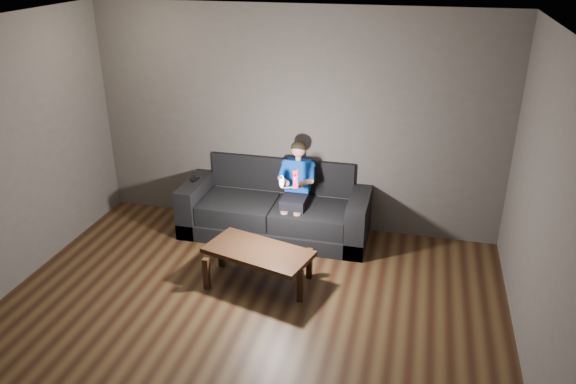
# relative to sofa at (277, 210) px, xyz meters

# --- Properties ---
(floor) EXTENTS (5.00, 5.00, 0.00)m
(floor) POSITION_rel_sofa_xyz_m (0.15, -2.21, -0.29)
(floor) COLOR black
(floor) RESTS_ON ground
(back_wall) EXTENTS (5.00, 0.04, 2.70)m
(back_wall) POSITION_rel_sofa_xyz_m (0.15, 0.29, 1.06)
(back_wall) COLOR #3E3935
(back_wall) RESTS_ON ground
(right_wall) EXTENTS (0.04, 5.00, 2.70)m
(right_wall) POSITION_rel_sofa_xyz_m (2.65, -2.21, 1.06)
(right_wall) COLOR #3E3935
(right_wall) RESTS_ON ground
(ceiling) EXTENTS (5.00, 5.00, 0.02)m
(ceiling) POSITION_rel_sofa_xyz_m (0.15, -2.21, 2.41)
(ceiling) COLOR white
(ceiling) RESTS_ON back_wall
(sofa) EXTENTS (2.27, 0.98, 0.88)m
(sofa) POSITION_rel_sofa_xyz_m (0.00, 0.00, 0.00)
(sofa) COLOR black
(sofa) RESTS_ON floor
(child) EXTENTS (0.43, 0.53, 1.06)m
(child) POSITION_rel_sofa_xyz_m (0.26, -0.07, 0.43)
(child) COLOR black
(child) RESTS_ON sofa
(wii_remote_red) EXTENTS (0.07, 0.09, 0.21)m
(wii_remote_red) POSITION_rel_sofa_xyz_m (0.34, -0.48, 0.64)
(wii_remote_red) COLOR #E10D3E
(wii_remote_red) RESTS_ON child
(nunchuk_white) EXTENTS (0.08, 0.10, 0.16)m
(nunchuk_white) POSITION_rel_sofa_xyz_m (0.19, -0.47, 0.60)
(nunchuk_white) COLOR white
(nunchuk_white) RESTS_ON child
(wii_remote_black) EXTENTS (0.06, 0.15, 0.03)m
(wii_remote_black) POSITION_rel_sofa_xyz_m (-1.02, -0.08, 0.35)
(wii_remote_black) COLOR black
(wii_remote_black) RESTS_ON sofa
(coffee_table) EXTENTS (1.20, 0.82, 0.40)m
(coffee_table) POSITION_rel_sofa_xyz_m (0.11, -1.18, 0.06)
(coffee_table) COLOR black
(coffee_table) RESTS_ON floor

